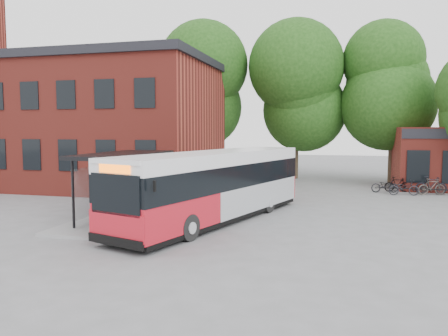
% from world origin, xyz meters
% --- Properties ---
extents(ground, '(100.00, 100.00, 0.00)m').
position_xyz_m(ground, '(0.00, 0.00, 0.00)').
color(ground, slate).
extents(station_building, '(18.40, 10.40, 8.50)m').
position_xyz_m(station_building, '(-13.00, 9.00, 4.25)').
color(station_building, maroon).
rests_on(station_building, ground).
extents(bus_shelter, '(3.60, 7.00, 2.90)m').
position_xyz_m(bus_shelter, '(-4.50, -1.00, 1.45)').
color(bus_shelter, black).
rests_on(bus_shelter, ground).
extents(bike_rail, '(5.20, 0.10, 0.38)m').
position_xyz_m(bike_rail, '(9.28, 10.00, 0.19)').
color(bike_rail, black).
rests_on(bike_rail, ground).
extents(tree_0, '(7.92, 7.92, 11.00)m').
position_xyz_m(tree_0, '(-6.00, 16.00, 5.50)').
color(tree_0, '#183D10').
rests_on(tree_0, ground).
extents(tree_1, '(7.92, 7.92, 10.40)m').
position_xyz_m(tree_1, '(1.00, 17.00, 5.20)').
color(tree_1, '#183D10').
rests_on(tree_1, ground).
extents(tree_2, '(7.92, 7.92, 11.00)m').
position_xyz_m(tree_2, '(8.00, 16.00, 5.50)').
color(tree_2, '#183D10').
rests_on(tree_2, ground).
extents(city_bus, '(5.80, 11.75, 2.93)m').
position_xyz_m(city_bus, '(-0.70, -0.16, 1.47)').
color(city_bus, red).
rests_on(city_bus, ground).
extents(bicycle_0, '(1.72, 0.89, 0.86)m').
position_xyz_m(bicycle_0, '(7.08, 10.49, 0.43)').
color(bicycle_0, black).
rests_on(bicycle_0, ground).
extents(bicycle_1, '(1.62, 0.72, 0.94)m').
position_xyz_m(bicycle_1, '(7.84, 10.91, 0.47)').
color(bicycle_1, black).
rests_on(bicycle_1, ground).
extents(bicycle_2, '(1.78, 0.85, 0.90)m').
position_xyz_m(bicycle_2, '(8.03, 9.53, 0.45)').
color(bicycle_2, '#232328').
rests_on(bicycle_2, ground).
extents(bicycle_3, '(1.80, 0.60, 1.07)m').
position_xyz_m(bicycle_3, '(9.68, 10.47, 0.53)').
color(bicycle_3, black).
rests_on(bicycle_3, ground).
extents(bicycle_5, '(1.71, 0.96, 0.99)m').
position_xyz_m(bicycle_5, '(9.64, 10.06, 0.49)').
color(bicycle_5, '#423C37').
rests_on(bicycle_5, ground).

